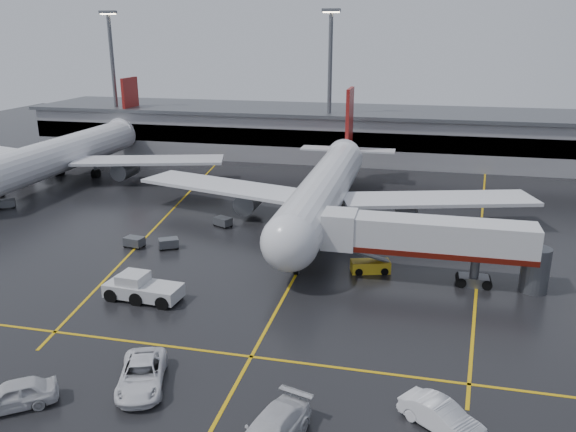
# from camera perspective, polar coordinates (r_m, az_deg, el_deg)

# --- Properties ---
(ground) EXTENTS (220.00, 220.00, 0.00)m
(ground) POSITION_cam_1_polar(r_m,az_deg,el_deg) (60.69, 2.27, -3.17)
(ground) COLOR black
(ground) RESTS_ON ground
(apron_line_centre) EXTENTS (0.25, 90.00, 0.02)m
(apron_line_centre) POSITION_cam_1_polar(r_m,az_deg,el_deg) (60.69, 2.27, -3.16)
(apron_line_centre) COLOR gold
(apron_line_centre) RESTS_ON ground
(apron_line_stop) EXTENTS (60.00, 0.25, 0.02)m
(apron_line_stop) POSITION_cam_1_polar(r_m,az_deg,el_deg) (41.40, -3.67, -13.77)
(apron_line_stop) COLOR gold
(apron_line_stop) RESTS_ON ground
(apron_line_left) EXTENTS (9.99, 69.35, 0.02)m
(apron_line_left) POSITION_cam_1_polar(r_m,az_deg,el_deg) (75.61, -11.31, 0.74)
(apron_line_left) COLOR gold
(apron_line_left) RESTS_ON ground
(apron_line_right) EXTENTS (7.57, 69.64, 0.02)m
(apron_line_right) POSITION_cam_1_polar(r_m,az_deg,el_deg) (69.60, 18.60, -1.34)
(apron_line_right) COLOR gold
(apron_line_right) RESTS_ON ground
(terminal) EXTENTS (122.00, 19.00, 8.60)m
(terminal) POSITION_cam_1_polar(r_m,az_deg,el_deg) (105.63, 7.27, 8.12)
(terminal) COLOR gray
(terminal) RESTS_ON ground
(light_mast_left) EXTENTS (3.00, 1.20, 25.45)m
(light_mast_left) POSITION_cam_1_polar(r_m,az_deg,el_deg) (112.62, -16.94, 13.31)
(light_mast_left) COLOR #595B60
(light_mast_left) RESTS_ON ground
(light_mast_mid) EXTENTS (3.00, 1.20, 25.45)m
(light_mast_mid) POSITION_cam_1_polar(r_m,az_deg,el_deg) (99.22, 4.18, 13.52)
(light_mast_mid) COLOR #595B60
(light_mast_mid) RESTS_ON ground
(main_airliner) EXTENTS (48.80, 45.60, 14.10)m
(main_airliner) POSITION_cam_1_polar(r_m,az_deg,el_deg) (68.52, 3.85, 2.94)
(main_airliner) COLOR silver
(main_airliner) RESTS_ON ground
(second_airliner) EXTENTS (48.80, 45.60, 14.10)m
(second_airliner) POSITION_cam_1_polar(r_m,az_deg,el_deg) (95.15, -20.80, 6.00)
(second_airliner) COLOR silver
(second_airliner) RESTS_ON ground
(jet_bridge) EXTENTS (19.90, 3.40, 6.05)m
(jet_bridge) POSITION_cam_1_polar(r_m,az_deg,el_deg) (52.80, 13.83, -2.39)
(jet_bridge) COLOR silver
(jet_bridge) RESTS_ON ground
(pushback_tractor) EXTENTS (6.69, 3.23, 2.33)m
(pushback_tractor) POSITION_cam_1_polar(r_m,az_deg,el_deg) (50.57, -14.33, -7.02)
(pushback_tractor) COLOR #BDBDBF
(pushback_tractor) RESTS_ON ground
(belt_loader) EXTENTS (3.92, 2.52, 2.30)m
(belt_loader) POSITION_cam_1_polar(r_m,az_deg,el_deg) (55.04, 8.18, -4.96)
(belt_loader) COLOR yellow
(belt_loader) RESTS_ON ground
(service_van_a) EXTENTS (4.60, 6.57, 1.66)m
(service_van_a) POSITION_cam_1_polar(r_m,az_deg,el_deg) (39.05, -14.31, -15.03)
(service_van_a) COLOR white
(service_van_a) RESTS_ON ground
(service_van_b) EXTENTS (4.11, 6.62, 1.79)m
(service_van_b) POSITION_cam_1_polar(r_m,az_deg,el_deg) (33.40, -1.70, -20.59)
(service_van_b) COLOR silver
(service_van_b) RESTS_ON ground
(service_van_c) EXTENTS (5.12, 4.36, 1.66)m
(service_van_c) POSITION_cam_1_polar(r_m,az_deg,el_deg) (35.61, 14.99, -18.65)
(service_van_c) COLOR white
(service_van_c) RESTS_ON ground
(service_van_d) EXTENTS (5.35, 4.64, 1.74)m
(service_van_d) POSITION_cam_1_polar(r_m,az_deg,el_deg) (39.69, -25.66, -15.72)
(service_van_d) COLOR silver
(service_van_d) RESTS_ON ground
(baggage_cart_a) EXTENTS (2.38, 2.13, 1.12)m
(baggage_cart_a) POSITION_cam_1_polar(r_m,az_deg,el_deg) (61.48, -11.78, -2.64)
(baggage_cart_a) COLOR #595B60
(baggage_cart_a) RESTS_ON ground
(baggage_cart_b) EXTENTS (2.19, 1.62, 1.12)m
(baggage_cart_b) POSITION_cam_1_polar(r_m,az_deg,el_deg) (62.76, -15.02, -2.46)
(baggage_cart_b) COLOR #595B60
(baggage_cart_b) RESTS_ON ground
(baggage_cart_c) EXTENTS (2.37, 2.06, 1.12)m
(baggage_cart_c) POSITION_cam_1_polar(r_m,az_deg,el_deg) (67.50, -6.48, -0.53)
(baggage_cart_c) COLOR #595B60
(baggage_cart_c) RESTS_ON ground
(baggage_cart_e) EXTENTS (2.38, 2.20, 1.12)m
(baggage_cart_e) POSITION_cam_1_polar(r_m,az_deg,el_deg) (82.65, -26.16, 1.13)
(baggage_cart_e) COLOR #595B60
(baggage_cart_e) RESTS_ON ground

